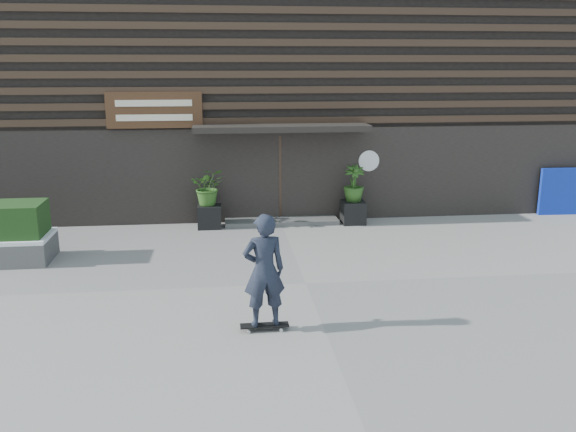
{
  "coord_description": "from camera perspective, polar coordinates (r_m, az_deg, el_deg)",
  "views": [
    {
      "loc": [
        -1.61,
        -11.06,
        4.17
      ],
      "look_at": [
        -0.23,
        1.04,
        1.1
      ],
      "focal_mm": 38.07,
      "sensor_mm": 36.0,
      "label": 1
    }
  ],
  "objects": [
    {
      "name": "ground",
      "position": [
        11.93,
        1.67,
        -6.32
      ],
      "size": [
        80.0,
        80.0,
        0.0
      ],
      "primitive_type": "plane",
      "color": "gray",
      "rests_on": "ground"
    },
    {
      "name": "entrance_step",
      "position": [
        16.27,
        -0.62,
        -0.48
      ],
      "size": [
        3.0,
        0.8,
        0.12
      ],
      "primitive_type": "cube",
      "color": "#464643",
      "rests_on": "ground"
    },
    {
      "name": "planter_pot_left",
      "position": [
        15.94,
        -7.35,
        -0.02
      ],
      "size": [
        0.6,
        0.6,
        0.6
      ],
      "primitive_type": "cube",
      "color": "black",
      "rests_on": "ground"
    },
    {
      "name": "bamboo_left",
      "position": [
        15.77,
        -7.44,
        2.73
      ],
      "size": [
        0.86,
        0.75,
        0.96
      ],
      "primitive_type": "imported",
      "color": "#2D591E",
      "rests_on": "planter_pot_left"
    },
    {
      "name": "planter_pot_right",
      "position": [
        16.32,
        6.1,
        0.35
      ],
      "size": [
        0.6,
        0.6,
        0.6
      ],
      "primitive_type": "cube",
      "color": "black",
      "rests_on": "ground"
    },
    {
      "name": "bamboo_right",
      "position": [
        16.15,
        6.17,
        3.04
      ],
      "size": [
        0.54,
        0.54,
        0.96
      ],
      "primitive_type": "imported",
      "color": "#2D591E",
      "rests_on": "planter_pot_right"
    },
    {
      "name": "blue_tarp",
      "position": [
        18.79,
        24.39,
        2.11
      ],
      "size": [
        1.41,
        0.17,
        1.32
      ],
      "primitive_type": "cube",
      "rotation": [
        0.0,
        0.0,
        -0.03
      ],
      "color": "#0C24A2",
      "rests_on": "ground"
    },
    {
      "name": "building",
      "position": [
        21.09,
        -2.19,
        13.65
      ],
      "size": [
        18.0,
        11.0,
        8.0
      ],
      "color": "black",
      "rests_on": "ground"
    },
    {
      "name": "skateboarder",
      "position": [
        9.59,
        -2.26,
        -5.14
      ],
      "size": [
        0.78,
        0.52,
        1.93
      ],
      "color": "black",
      "rests_on": "ground"
    }
  ]
}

